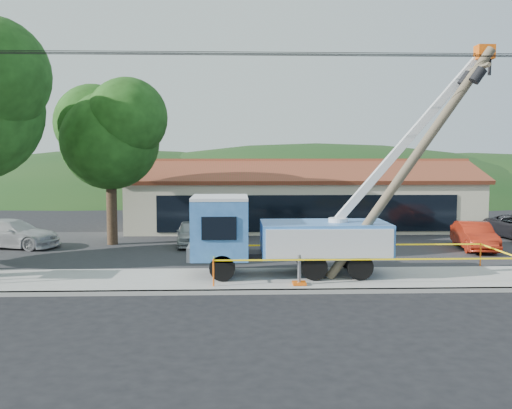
{
  "coord_description": "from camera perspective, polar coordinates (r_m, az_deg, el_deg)",
  "views": [
    {
      "loc": [
        -0.35,
        -17.78,
        4.93
      ],
      "look_at": [
        0.48,
        5.0,
        2.94
      ],
      "focal_mm": 40.0,
      "sensor_mm": 36.0,
      "label": 1
    }
  ],
  "objects": [
    {
      "name": "ground",
      "position": [
        18.46,
        -0.94,
        -10.5
      ],
      "size": [
        120.0,
        120.0,
        0.0
      ],
      "primitive_type": "plane",
      "color": "black",
      "rests_on": "ground"
    },
    {
      "name": "curb",
      "position": [
        20.47,
        -1.06,
        -8.73
      ],
      "size": [
        60.0,
        0.25,
        0.15
      ],
      "primitive_type": "cube",
      "color": "gray",
      "rests_on": "ground"
    },
    {
      "name": "sidewalk",
      "position": [
        22.32,
        -1.15,
        -7.57
      ],
      "size": [
        60.0,
        4.0,
        0.15
      ],
      "primitive_type": "cube",
      "color": "gray",
      "rests_on": "ground"
    },
    {
      "name": "parking_lot",
      "position": [
        30.18,
        -1.41,
        -4.31
      ],
      "size": [
        60.0,
        12.0,
        0.1
      ],
      "primitive_type": "cube",
      "color": "#28282B",
      "rests_on": "ground"
    },
    {
      "name": "strip_mall",
      "position": [
        38.13,
        4.46,
        0.39
      ],
      "size": [
        22.5,
        8.53,
        4.67
      ],
      "color": "beige",
      "rests_on": "ground"
    },
    {
      "name": "tree_lot",
      "position": [
        31.52,
        -14.39,
        7.17
      ],
      "size": [
        6.3,
        5.6,
        8.94
      ],
      "color": "#332316",
      "rests_on": "ground"
    },
    {
      "name": "hill_west",
      "position": [
        74.4,
        -13.45,
        1.06
      ],
      "size": [
        78.4,
        56.0,
        28.0
      ],
      "primitive_type": "ellipsoid",
      "color": "#153814",
      "rests_on": "ground"
    },
    {
      "name": "hill_center",
      "position": [
        73.68,
        5.98,
        1.13
      ],
      "size": [
        89.6,
        64.0,
        32.0
      ],
      "primitive_type": "ellipsoid",
      "color": "#153814",
      "rests_on": "ground"
    },
    {
      "name": "hill_east",
      "position": [
        79.01,
        20.5,
        1.1
      ],
      "size": [
        72.8,
        52.0,
        26.0
      ],
      "primitive_type": "ellipsoid",
      "color": "#153814",
      "rests_on": "ground"
    },
    {
      "name": "utility_truck",
      "position": [
        22.77,
        2.84,
        -2.8
      ],
      "size": [
        11.89,
        4.22,
        9.02
      ],
      "color": "black",
      "rests_on": "ground"
    },
    {
      "name": "leaning_pole",
      "position": [
        22.75,
        15.88,
        4.95
      ],
      "size": [
        6.38,
        1.99,
        8.96
      ],
      "color": "brown",
      "rests_on": "ground"
    },
    {
      "name": "caution_tape",
      "position": [
        23.07,
        10.19,
        -5.15
      ],
      "size": [
        11.42,
        3.46,
        1.0
      ],
      "color": "#F05B0D",
      "rests_on": "ground"
    },
    {
      "name": "car_silver",
      "position": [
        30.7,
        -6.44,
        -4.28
      ],
      "size": [
        1.92,
        4.05,
        1.34
      ],
      "primitive_type": "imported",
      "rotation": [
        0.0,
        0.0,
        0.09
      ],
      "color": "#ACB1B4",
      "rests_on": "ground"
    },
    {
      "name": "car_red",
      "position": [
        31.3,
        20.97,
        -4.4
      ],
      "size": [
        2.04,
        4.42,
        1.4
      ],
      "primitive_type": "imported",
      "rotation": [
        0.0,
        0.0,
        -0.13
      ],
      "color": "#A92410",
      "rests_on": "ground"
    },
    {
      "name": "car_white",
      "position": [
        32.47,
        -23.18,
        -4.15
      ],
      "size": [
        5.42,
        3.23,
        1.47
      ],
      "primitive_type": "imported",
      "rotation": [
        0.0,
        0.0,
        1.33
      ],
      "color": "silver",
      "rests_on": "ground"
    }
  ]
}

